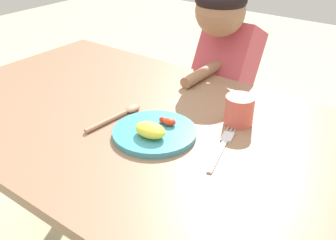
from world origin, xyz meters
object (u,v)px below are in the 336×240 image
Objects in this scene: drinking_cup at (239,110)px; plate at (154,132)px; spoon at (120,114)px; person at (225,97)px; fork at (223,146)px.

plate is at bearing -126.58° from drinking_cup.
person is (0.04, 0.58, -0.15)m from spoon.
fork is 1.14× the size of spoon.
drinking_cup is 0.51m from person.
fork is at bearing -78.85° from spoon.
fork is 0.63m from person.
drinking_cup is at bearing 53.42° from plate.
drinking_cup reaches higher than plate.
spoon reaches higher than fork.
drinking_cup is at bearing -55.17° from spoon.
drinking_cup is (-0.03, 0.14, 0.04)m from fork.
fork is at bearing 117.90° from person.
drinking_cup is at bearing -3.41° from fork.
drinking_cup reaches higher than fork.
fork is at bearing -78.64° from drinking_cup.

